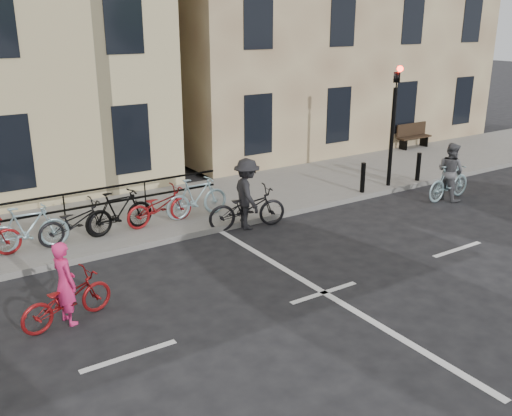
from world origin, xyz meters
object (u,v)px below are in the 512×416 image
traffic_light (394,111)px  bench (413,135)px  cyclist_dark (247,201)px  cyclist_grey (450,177)px  cyclist_pink (66,295)px

traffic_light → bench: size_ratio=2.44×
traffic_light → bench: traffic_light is taller
bench → cyclist_dark: 10.99m
cyclist_grey → cyclist_dark: cyclist_dark is taller
bench → cyclist_grey: bearing=-128.7°
cyclist_grey → cyclist_dark: (-6.25, 1.22, 0.02)m
cyclist_pink → cyclist_dark: cyclist_dark is taller
bench → cyclist_grey: 6.48m
traffic_light → cyclist_pink: size_ratio=2.17×
bench → cyclist_dark: cyclist_dark is taller
cyclist_pink → cyclist_grey: cyclist_grey is taller
traffic_light → cyclist_grey: traffic_light is taller
traffic_light → cyclist_dark: 5.78m
cyclist_grey → cyclist_dark: size_ratio=0.83×
traffic_light → cyclist_dark: bearing=-175.4°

